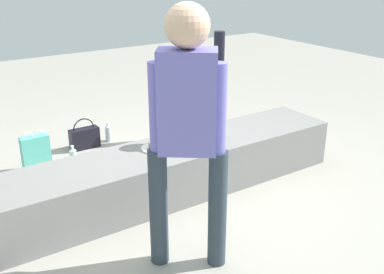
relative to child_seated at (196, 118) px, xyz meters
The scene contains 13 objects.
ground_plane 0.64m from the child_seated, behind, with size 12.00×12.00×0.00m, color #9F9A8F.
concrete_ledge 0.45m from the child_seated, behind, with size 2.90×0.57×0.40m, color gray.
child_seated is the anchor object (origin of this frame).
adult_standing 1.06m from the child_seated, 126.94° to the right, with size 0.40×0.35×1.60m.
cake_plate 0.40m from the child_seated, 166.29° to the left, with size 0.22×0.22×0.07m.
gift_bag 1.53m from the child_seated, 134.05° to the left, with size 0.24×0.10×0.38m.
railing_post 1.21m from the child_seated, 45.00° to the left, with size 0.36×0.36×1.11m.
water_bottle_near_gift 1.29m from the child_seated, 127.36° to the left, with size 0.06×0.06×0.21m.
water_bottle_far_side 1.46m from the child_seated, 98.13° to the left, with size 0.06×0.06×0.20m.
party_cup_red 1.02m from the child_seated, 110.25° to the left, with size 0.07×0.07×0.11m, color red.
cake_box_white 0.90m from the child_seated, 131.15° to the left, with size 0.26×0.33×0.12m, color white.
handbag_black_leather 1.48m from the child_seated, 109.52° to the left, with size 0.29×0.11×0.32m.
handbag_brown_canvas 0.94m from the child_seated, 51.20° to the left, with size 0.28×0.15×0.29m.
Camera 1 is at (-1.73, -2.85, 1.81)m, focal length 42.66 mm.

